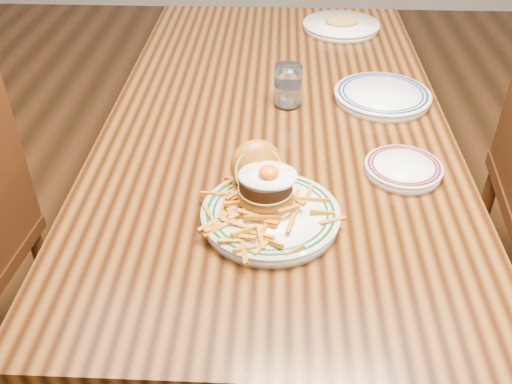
{
  "coord_description": "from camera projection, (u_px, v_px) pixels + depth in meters",
  "views": [
    {
      "loc": [
        0.0,
        -1.29,
        1.46
      ],
      "look_at": [
        -0.03,
        -0.43,
        0.81
      ],
      "focal_mm": 40.0,
      "sensor_mm": 36.0,
      "label": 1
    }
  ],
  "objects": [
    {
      "name": "floor",
      "position": [
        272.0,
        311.0,
        1.9
      ],
      "size": [
        6.0,
        6.0,
        0.0
      ],
      "primitive_type": "plane",
      "color": "black",
      "rests_on": "ground"
    },
    {
      "name": "rear_plate",
      "position": [
        382.0,
        95.0,
        1.5
      ],
      "size": [
        0.25,
        0.25,
        0.03
      ],
      "rotation": [
        0.0,
        0.0,
        -0.1
      ],
      "color": "white",
      "rests_on": "table"
    },
    {
      "name": "table",
      "position": [
        276.0,
        142.0,
        1.51
      ],
      "size": [
        0.85,
        1.6,
        0.75
      ],
      "color": "black",
      "rests_on": "floor"
    },
    {
      "name": "far_plate",
      "position": [
        341.0,
        25.0,
        1.9
      ],
      "size": [
        0.25,
        0.25,
        0.05
      ],
      "rotation": [
        0.0,
        0.0,
        0.28
      ],
      "color": "white",
      "rests_on": "table"
    },
    {
      "name": "main_plate",
      "position": [
        268.0,
        203.0,
        1.1
      ],
      "size": [
        0.27,
        0.28,
        0.13
      ],
      "rotation": [
        0.0,
        0.0,
        0.33
      ],
      "color": "white",
      "rests_on": "table"
    },
    {
      "name": "side_plate",
      "position": [
        403.0,
        168.0,
        1.23
      ],
      "size": [
        0.17,
        0.17,
        0.03
      ],
      "rotation": [
        0.0,
        0.0,
        -0.13
      ],
      "color": "white",
      "rests_on": "table"
    },
    {
      "name": "water_glass",
      "position": [
        288.0,
        88.0,
        1.46
      ],
      "size": [
        0.07,
        0.07,
        0.11
      ],
      "color": "white",
      "rests_on": "table"
    }
  ]
}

